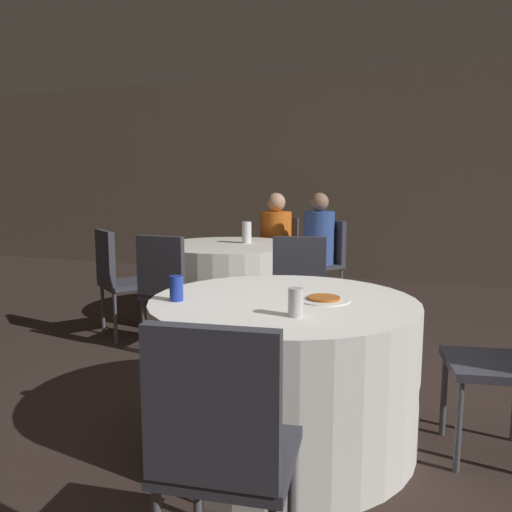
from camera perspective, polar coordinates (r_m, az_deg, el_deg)
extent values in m
plane|color=#332621|center=(2.63, 4.72, -20.93)|extent=(16.00, 16.00, 0.00)
cube|color=#7A6B5B|center=(6.88, 15.39, 8.90)|extent=(16.00, 0.06, 2.80)
cylinder|color=white|center=(2.56, 3.07, -12.82)|extent=(1.31, 1.31, 0.72)
cylinder|color=white|center=(4.76, -3.00, -2.96)|extent=(1.34, 1.34, 0.72)
cube|color=#383842|center=(1.66, -3.02, -21.82)|extent=(0.45, 0.45, 0.04)
cube|color=#383842|center=(1.40, -5.18, -16.80)|extent=(0.38, 0.10, 0.44)
cylinder|color=#4C4C51|center=(1.97, -6.74, -24.66)|extent=(0.03, 0.03, 0.43)
cylinder|color=#4C4C51|center=(1.90, 4.11, -25.98)|extent=(0.03, 0.03, 0.43)
cube|color=#383842|center=(3.47, 4.71, -5.70)|extent=(0.47, 0.47, 0.04)
cube|color=#383842|center=(3.59, 4.97, -1.29)|extent=(0.38, 0.12, 0.44)
cylinder|color=#4C4C51|center=(3.36, 7.39, -10.34)|extent=(0.03, 0.03, 0.43)
cylinder|color=#4C4C51|center=(3.39, 1.54, -10.14)|extent=(0.03, 0.03, 0.43)
cylinder|color=#4C4C51|center=(3.69, 7.53, -8.67)|extent=(0.03, 0.03, 0.43)
cylinder|color=#4C4C51|center=(3.71, 2.21, -8.51)|extent=(0.03, 0.03, 0.43)
cube|color=#383842|center=(2.61, 25.36, -11.20)|extent=(0.46, 0.46, 0.04)
cylinder|color=#4C4C51|center=(2.50, 22.13, -17.62)|extent=(0.03, 0.03, 0.43)
cylinder|color=#4C4C51|center=(2.81, 20.67, -14.65)|extent=(0.03, 0.03, 0.43)
cube|color=#383842|center=(5.60, 2.27, -0.36)|extent=(0.45, 0.45, 0.04)
cube|color=#383842|center=(5.73, 3.07, 2.26)|extent=(0.38, 0.10, 0.44)
cylinder|color=#4C4C51|center=(5.42, 3.08, -3.16)|extent=(0.03, 0.03, 0.43)
cylinder|color=#4C4C51|center=(5.57, -0.09, -2.84)|extent=(0.03, 0.03, 0.43)
cylinder|color=#4C4C51|center=(5.72, 4.54, -2.57)|extent=(0.03, 0.03, 0.43)
cylinder|color=#4C4C51|center=(5.86, 1.49, -2.28)|extent=(0.03, 0.03, 0.43)
cube|color=#383842|center=(4.34, -14.44, -3.12)|extent=(0.56, 0.56, 0.04)
cube|color=#383842|center=(4.25, -16.86, -0.15)|extent=(0.33, 0.27, 0.44)
cylinder|color=#4C4C51|center=(4.60, -13.01, -5.41)|extent=(0.03, 0.03, 0.43)
cylinder|color=#4C4C51|center=(4.29, -11.43, -6.35)|extent=(0.03, 0.03, 0.43)
cylinder|color=#4C4C51|center=(4.50, -17.09, -5.87)|extent=(0.03, 0.03, 0.43)
cylinder|color=#4C4C51|center=(4.18, -15.79, -6.88)|extent=(0.03, 0.03, 0.43)
cube|color=#383842|center=(5.20, 7.13, -1.08)|extent=(0.57, 0.57, 0.04)
cube|color=#383842|center=(5.26, 8.83, 1.65)|extent=(0.31, 0.30, 0.44)
cylinder|color=#4C4C51|center=(5.01, 6.50, -4.14)|extent=(0.03, 0.03, 0.43)
cylinder|color=#4C4C51|center=(5.30, 4.54, -3.44)|extent=(0.03, 0.03, 0.43)
cylinder|color=#4C4C51|center=(5.20, 9.69, -3.76)|extent=(0.03, 0.03, 0.43)
cylinder|color=#4C4C51|center=(5.47, 7.63, -3.11)|extent=(0.03, 0.03, 0.43)
cube|color=#383842|center=(3.89, -9.32, -4.27)|extent=(0.42, 0.42, 0.04)
cube|color=#383842|center=(3.69, -10.88, -1.15)|extent=(0.38, 0.06, 0.44)
cylinder|color=#4C4C51|center=(4.17, -10.01, -6.74)|extent=(0.03, 0.03, 0.43)
cylinder|color=#4C4C51|center=(4.00, -5.87, -7.29)|extent=(0.03, 0.03, 0.43)
cylinder|color=#4C4C51|center=(3.90, -12.72, -7.88)|extent=(0.03, 0.03, 0.43)
cylinder|color=#4C4C51|center=(3.72, -8.37, -8.55)|extent=(0.03, 0.03, 0.43)
cylinder|color=#4C4238|center=(5.12, 5.02, -3.62)|extent=(0.24, 0.24, 0.47)
cube|color=#4C4238|center=(5.13, 6.11, -0.39)|extent=(0.44, 0.44, 0.12)
cylinder|color=#33519E|center=(5.16, 7.19, 2.10)|extent=(0.32, 0.32, 0.54)
sphere|color=#997056|center=(5.13, 7.26, 6.14)|extent=(0.19, 0.19, 0.19)
cylinder|color=#282828|center=(5.44, 1.24, -2.89)|extent=(0.24, 0.24, 0.47)
cube|color=#282828|center=(5.49, 1.77, 0.22)|extent=(0.37, 0.36, 0.12)
cylinder|color=orange|center=(5.57, 2.29, 2.46)|extent=(0.35, 0.35, 0.51)
sphere|color=tan|center=(5.54, 2.31, 6.16)|extent=(0.21, 0.21, 0.21)
cylinder|color=white|center=(2.45, 7.74, -4.98)|extent=(0.26, 0.26, 0.01)
cylinder|color=#B25B23|center=(2.45, 7.75, -4.77)|extent=(0.16, 0.16, 0.01)
cylinder|color=#1E38A5|center=(2.44, -9.09, -3.67)|extent=(0.07, 0.07, 0.12)
cylinder|color=silver|center=(2.14, 4.55, -5.29)|extent=(0.07, 0.07, 0.12)
cylinder|color=white|center=(4.78, -1.07, 2.71)|extent=(0.09, 0.09, 0.21)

